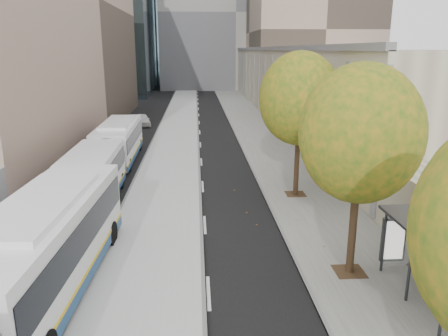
{
  "coord_description": "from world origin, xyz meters",
  "views": [
    {
      "loc": [
        -1.97,
        -1.26,
        8.03
      ],
      "look_at": [
        -0.67,
        19.02,
        2.5
      ],
      "focal_mm": 35.0,
      "sensor_mm": 36.0,
      "label": 1
    }
  ],
  "objects": [
    {
      "name": "bus_far",
      "position": [
        -7.66,
        27.02,
        1.52
      ],
      "size": [
        2.67,
        16.74,
        2.78
      ],
      "rotation": [
        0.0,
        0.0,
        0.01
      ],
      "color": "white",
      "rests_on": "ground"
    },
    {
      "name": "building_far_block",
      "position": [
        6.0,
        96.0,
        15.0
      ],
      "size": [
        30.0,
        18.0,
        30.0
      ],
      "primitive_type": "cube",
      "color": "gray",
      "rests_on": "ground"
    },
    {
      "name": "bus_shelter",
      "position": [
        5.69,
        10.96,
        2.19
      ],
      "size": [
        1.9,
        4.4,
        2.53
      ],
      "color": "#383A3F",
      "rests_on": "sidewalk"
    },
    {
      "name": "tree_d",
      "position": [
        3.6,
        22.0,
        5.47
      ],
      "size": [
        4.4,
        4.4,
        7.6
      ],
      "color": "black",
      "rests_on": "sidewalk"
    },
    {
      "name": "tree_c",
      "position": [
        3.6,
        13.0,
        5.25
      ],
      "size": [
        4.2,
        4.2,
        7.28
      ],
      "color": "black",
      "rests_on": "sidewalk"
    },
    {
      "name": "distant_car",
      "position": [
        -7.82,
        46.22,
        0.64
      ],
      "size": [
        2.32,
        4.0,
        1.28
      ],
      "primitive_type": "imported",
      "rotation": [
        0.0,
        0.0,
        0.23
      ],
      "color": "white",
      "rests_on": "ground"
    },
    {
      "name": "bus_platform",
      "position": [
        -3.88,
        35.0,
        0.07
      ],
      "size": [
        4.25,
        150.0,
        0.15
      ],
      "primitive_type": "cube",
      "color": "#BABABA",
      "rests_on": "ground"
    },
    {
      "name": "building_tan",
      "position": [
        15.5,
        64.0,
        4.0
      ],
      "size": [
        18.0,
        92.0,
        8.0
      ],
      "primitive_type": "cube",
      "color": "tan",
      "rests_on": "ground"
    },
    {
      "name": "sidewalk",
      "position": [
        4.12,
        35.0,
        0.04
      ],
      "size": [
        4.75,
        150.0,
        0.08
      ],
      "primitive_type": "cube",
      "color": "gray",
      "rests_on": "ground"
    }
  ]
}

